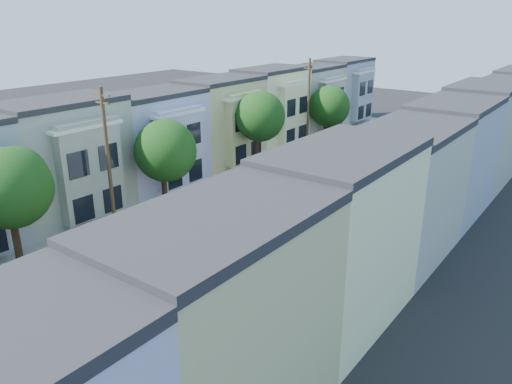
{
  "coord_description": "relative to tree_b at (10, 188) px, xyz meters",
  "views": [
    {
      "loc": [
        20.86,
        -17.92,
        14.61
      ],
      "look_at": [
        0.39,
        9.64,
        2.2
      ],
      "focal_mm": 35.0,
      "sensor_mm": 36.0,
      "label": 1
    }
  ],
  "objects": [
    {
      "name": "sidewalk_right",
      "position": [
        13.65,
        19.84,
        -5.13
      ],
      "size": [
        2.6,
        70.0,
        0.15
      ],
      "primitive_type": "cube",
      "color": "gray",
      "rests_on": "ground"
    },
    {
      "name": "fedex_truck",
      "position": [
        8.47,
        11.36,
        -3.44
      ],
      "size": [
        2.53,
        6.58,
        3.16
      ],
      "rotation": [
        0.0,
        0.0,
        0.03
      ],
      "color": "white",
      "rests_on": "ground"
    },
    {
      "name": "utility_pole_far",
      "position": [
        0.0,
        32.84,
        -0.05
      ],
      "size": [
        1.6,
        0.26,
        10.0
      ],
      "color": "#42301E",
      "rests_on": "ground"
    },
    {
      "name": "tree_d",
      "position": [
        -0.0,
        24.0,
        0.26
      ],
      "size": [
        4.7,
        4.7,
        7.84
      ],
      "color": "black",
      "rests_on": "ground"
    },
    {
      "name": "road_slab",
      "position": [
        6.3,
        19.84,
        -5.19
      ],
      "size": [
        12.0,
        70.0,
        0.02
      ],
      "primitive_type": "cube",
      "color": "black",
      "rests_on": "ground"
    },
    {
      "name": "sidewalk_left",
      "position": [
        -1.05,
        19.84,
        -5.13
      ],
      "size": [
        2.6,
        70.0,
        0.15
      ],
      "primitive_type": "cube",
      "color": "gray",
      "rests_on": "ground"
    },
    {
      "name": "parked_left_d",
      "position": [
        1.4,
        18.06,
        -4.55
      ],
      "size": [
        1.85,
        4.11,
        1.3
      ],
      "primitive_type": "imported",
      "rotation": [
        0.0,
        0.0,
        0.08
      ],
      "color": "#420610",
      "rests_on": "ground"
    },
    {
      "name": "lead_sedan",
      "position": [
        8.52,
        19.37,
        -4.48
      ],
      "size": [
        2.46,
        5.0,
        1.45
      ],
      "primitive_type": "imported",
      "rotation": [
        0.0,
        0.0,
        0.09
      ],
      "color": "black",
      "rests_on": "ground"
    },
    {
      "name": "parked_right_a",
      "position": [
        11.2,
        -3.45,
        -4.51
      ],
      "size": [
        2.3,
        4.75,
        1.38
      ],
      "primitive_type": "imported",
      "rotation": [
        0.0,
        0.0,
        -0.08
      ],
      "color": "slate",
      "rests_on": "ground"
    },
    {
      "name": "ground",
      "position": [
        6.3,
        4.84,
        -5.2
      ],
      "size": [
        160.0,
        160.0,
        0.0
      ],
      "primitive_type": "plane",
      "color": "black",
      "rests_on": "ground"
    },
    {
      "name": "tree_c",
      "position": [
        0.0,
        11.97,
        -0.41
      ],
      "size": [
        4.7,
        4.7,
        7.16
      ],
      "color": "black",
      "rests_on": "ground"
    },
    {
      "name": "tree_far_r",
      "position": [
        13.2,
        36.17,
        -1.57
      ],
      "size": [
        3.1,
        3.1,
        5.22
      ],
      "color": "black",
      "rests_on": "ground"
    },
    {
      "name": "parked_right_b",
      "position": [
        11.2,
        4.0,
        -4.49
      ],
      "size": [
        1.77,
        4.42,
        1.42
      ],
      "primitive_type": "imported",
      "rotation": [
        0.0,
        0.0,
        0.02
      ],
      "color": "silver",
      "rests_on": "ground"
    },
    {
      "name": "parked_right_c",
      "position": [
        11.2,
        22.22,
        -4.49
      ],
      "size": [
        1.99,
        4.49,
        1.42
      ],
      "primitive_type": "imported",
      "rotation": [
        0.0,
        0.0,
        0.07
      ],
      "color": "black",
      "rests_on": "ground"
    },
    {
      "name": "parked_right_d",
      "position": [
        11.2,
        33.79,
        -4.51
      ],
      "size": [
        2.35,
        4.75,
        1.38
      ],
      "primitive_type": "imported",
      "rotation": [
        0.0,
        0.0,
        0.09
      ],
      "color": "black",
      "rests_on": "ground"
    },
    {
      "name": "curb_left",
      "position": [
        0.25,
        19.84,
        -5.13
      ],
      "size": [
        0.3,
        70.0,
        0.15
      ],
      "primitive_type": "cube",
      "color": "gray",
      "rests_on": "ground"
    },
    {
      "name": "centerline",
      "position": [
        6.3,
        19.84,
        -5.2
      ],
      "size": [
        0.12,
        70.0,
        0.01
      ],
      "primitive_type": "cube",
      "color": "gold",
      "rests_on": "ground"
    },
    {
      "name": "townhouse_row_left",
      "position": [
        -4.85,
        19.84,
        -5.2
      ],
      "size": [
        5.0,
        70.0,
        8.5
      ],
      "primitive_type": "cube",
      "color": "#AAAD9D",
      "rests_on": "ground"
    },
    {
      "name": "curb_right",
      "position": [
        12.35,
        19.84,
        -5.13
      ],
      "size": [
        0.3,
        70.0,
        0.15
      ],
      "primitive_type": "cube",
      "color": "gray",
      "rests_on": "ground"
    },
    {
      "name": "utility_pole_near",
      "position": [
        0.0,
        6.84,
        -0.05
      ],
      "size": [
        1.6,
        0.26,
        10.0
      ],
      "color": "#42301E",
      "rests_on": "ground"
    },
    {
      "name": "townhouse_row_right",
      "position": [
        17.45,
        19.84,
        -5.2
      ],
      "size": [
        5.0,
        70.0,
        8.5
      ],
      "primitive_type": "cube",
      "color": "#AAAD9D",
      "rests_on": "ground"
    },
    {
      "name": "tree_e",
      "position": [
        0.0,
        37.36,
        -0.72
      ],
      "size": [
        4.7,
        4.7,
        6.85
      ],
      "color": "black",
      "rests_on": "ground"
    },
    {
      "name": "parked_left_c",
      "position": [
        1.4,
        3.73,
        -4.44
      ],
      "size": [
        2.49,
        5.21,
        1.52
      ],
      "primitive_type": "imported",
      "rotation": [
        0.0,
        0.0,
        0.07
      ],
      "color": "#949AA6",
      "rests_on": "ground"
    },
    {
      "name": "tree_b",
      "position": [
        0.0,
        0.0,
        0.0
      ],
      "size": [
        4.7,
        4.7,
        7.57
      ],
      "color": "black",
      "rests_on": "ground"
    }
  ]
}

